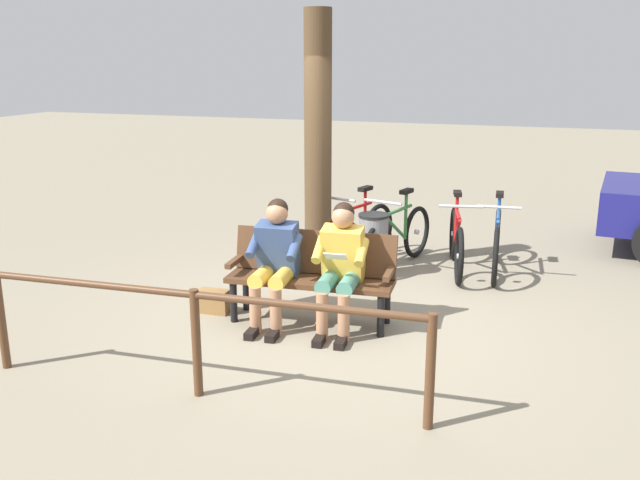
# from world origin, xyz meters

# --- Properties ---
(ground_plane) EXTENTS (40.00, 40.00, 0.00)m
(ground_plane) POSITION_xyz_m (0.00, 0.00, 0.00)
(ground_plane) COLOR gray
(bench) EXTENTS (1.63, 0.59, 0.87)m
(bench) POSITION_xyz_m (0.29, 0.03, 0.51)
(bench) COLOR #51331E
(bench) RESTS_ON ground
(person_reading) EXTENTS (0.51, 0.78, 1.20)m
(person_reading) POSITION_xyz_m (-0.04, 0.18, 0.66)
(person_reading) COLOR gold
(person_reading) RESTS_ON ground
(person_companion) EXTENTS (0.51, 0.78, 1.20)m
(person_companion) POSITION_xyz_m (0.59, 0.22, 0.66)
(person_companion) COLOR #334772
(person_companion) RESTS_ON ground
(handbag) EXTENTS (0.30, 0.15, 0.24)m
(handbag) POSITION_xyz_m (1.28, 0.18, 0.12)
(handbag) COLOR olive
(handbag) RESTS_ON ground
(tree_trunk) EXTENTS (0.31, 0.31, 3.01)m
(tree_trunk) POSITION_xyz_m (0.71, -1.39, 1.50)
(tree_trunk) COLOR #4C3823
(tree_trunk) RESTS_ON ground
(litter_bin) EXTENTS (0.36, 0.36, 0.75)m
(litter_bin) POSITION_xyz_m (0.06, -1.47, 0.37)
(litter_bin) COLOR slate
(litter_bin) RESTS_ON ground
(bicycle_purple) EXTENTS (0.48, 1.68, 0.94)m
(bicycle_purple) POSITION_xyz_m (-1.28, -2.10, 0.36)
(bicycle_purple) COLOR black
(bicycle_purple) RESTS_ON ground
(bicycle_orange) EXTENTS (0.52, 1.66, 0.94)m
(bicycle_orange) POSITION_xyz_m (-0.82, -2.00, 0.36)
(bicycle_orange) COLOR black
(bicycle_orange) RESTS_ON ground
(bicycle_green) EXTENTS (0.59, 1.64, 0.94)m
(bicycle_green) POSITION_xyz_m (-0.13, -1.94, 0.36)
(bicycle_green) COLOR black
(bicycle_green) RESTS_ON ground
(bicycle_black) EXTENTS (0.64, 1.62, 0.94)m
(bicycle_black) POSITION_xyz_m (0.39, -1.94, 0.36)
(bicycle_black) COLOR black
(bicycle_black) RESTS_ON ground
(railing_fence) EXTENTS (3.56, 0.23, 0.85)m
(railing_fence) POSITION_xyz_m (0.59, 1.78, 0.60)
(railing_fence) COLOR #51331E
(railing_fence) RESTS_ON ground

